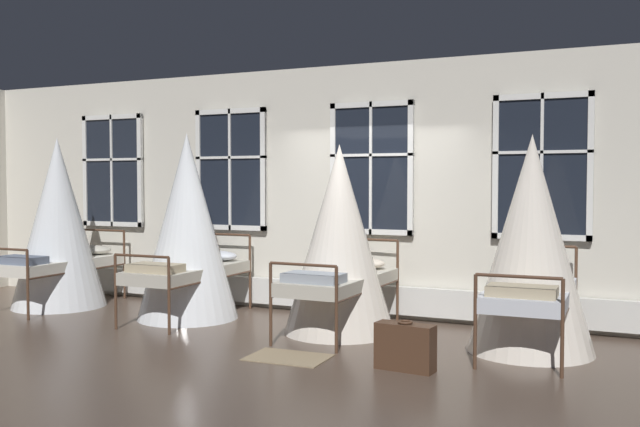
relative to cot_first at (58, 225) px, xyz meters
The scene contains 9 objects.
ground 4.47m from the cot_first, ahead, with size 24.61×24.61×0.00m, color #4C3D33.
back_wall_with_windows 4.51m from the cot_first, 15.49° to the left, with size 13.31×0.10×3.32m, color beige.
window_bank 4.45m from the cot_first, 14.00° to the left, with size 9.68×0.10×2.74m.
cot_first is the anchor object (origin of this frame).
cot_second 2.18m from the cot_first, ahead, with size 1.30×1.90×2.40m.
cot_third 4.32m from the cot_first, ahead, with size 1.30×1.92×2.21m.
cot_fourth 6.49m from the cot_first, ahead, with size 1.30×1.91×2.26m.
rug_third 4.65m from the cot_first, 16.73° to the right, with size 0.80×0.56×0.01m, color #8E7A5B.
suitcase_dark 5.75m from the cot_first, 12.81° to the right, with size 0.58×0.27×0.47m.
Camera 1 is at (3.19, -7.36, 1.76)m, focal length 39.63 mm.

